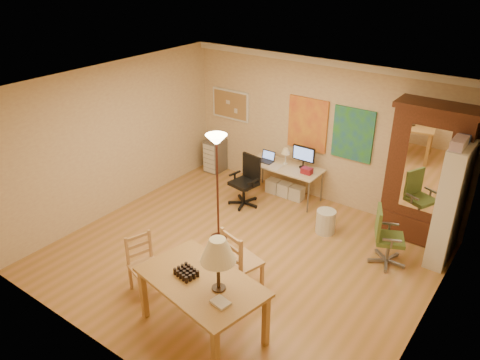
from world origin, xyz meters
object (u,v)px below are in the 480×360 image
Objects in this scene: bookshelf at (450,206)px; computer_desk at (286,178)px; office_chair_green at (386,249)px; armoire at (426,183)px; office_chair_black at (245,192)px; dining_table at (207,273)px.

computer_desk is at bearing 173.17° from bookshelf.
bookshelf reaches higher than office_chair_green.
armoire is (0.16, 1.05, 0.75)m from office_chair_green.
computer_desk is 0.62× the size of armoire.
computer_desk is 0.75× the size of bookshelf.
computer_desk is 2.59m from armoire.
armoire reaches higher than bookshelf.
office_chair_green is 1.30m from armoire.
office_chair_black is 3.18m from armoire.
armoire is (1.41, 3.80, 0.07)m from dining_table.
computer_desk is 3.09m from bookshelf.
armoire is at bearing 137.87° from bookshelf.
office_chair_green is at bearing -22.24° from computer_desk.
armoire is 1.21× the size of bookshelf.
bookshelf is at bearing -6.83° from computer_desk.
dining_table is 0.74× the size of armoire.
armoire reaches higher than office_chair_black.
bookshelf is (3.48, 0.36, 0.70)m from office_chair_black.
dining_table is 0.90× the size of bookshelf.
office_chair_black is at bearing 175.05° from office_chair_green.
computer_desk is 1.50× the size of office_chair_black.
office_chair_green is (2.83, -0.24, -0.01)m from office_chair_black.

